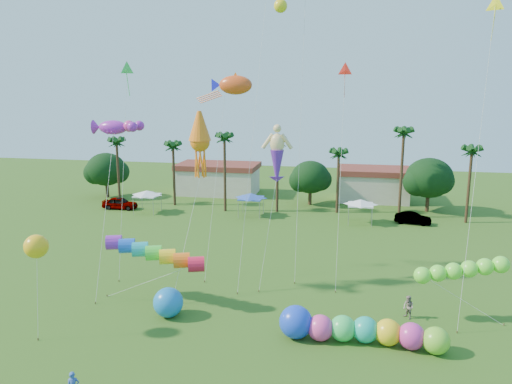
% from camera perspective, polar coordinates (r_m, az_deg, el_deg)
% --- Properties ---
extents(ground, '(160.00, 160.00, 0.00)m').
position_cam_1_polar(ground, '(30.82, -3.85, -20.55)').
color(ground, '#285116').
rests_on(ground, ground).
extents(tree_line, '(69.46, 8.91, 11.00)m').
position_cam_1_polar(tree_line, '(70.24, 8.26, 1.69)').
color(tree_line, '#3A2819').
rests_on(tree_line, ground).
extents(buildings_row, '(35.00, 7.00, 4.00)m').
position_cam_1_polar(buildings_row, '(77.13, 3.50, 0.98)').
color(buildings_row, beige).
rests_on(buildings_row, ground).
extents(tent_row, '(31.00, 4.00, 0.60)m').
position_cam_1_polar(tent_row, '(64.26, -0.70, -0.52)').
color(tent_row, white).
rests_on(tent_row, ground).
extents(car_a, '(4.88, 2.10, 1.64)m').
position_cam_1_polar(car_a, '(71.60, -15.29, -1.24)').
color(car_a, '#4C4C54').
rests_on(car_a, ground).
extents(car_b, '(4.54, 2.26, 1.43)m').
position_cam_1_polar(car_b, '(64.55, 17.49, -2.88)').
color(car_b, '#4C4C54').
rests_on(car_b, ground).
extents(spectator_b, '(1.03, 1.06, 1.72)m').
position_cam_1_polar(spectator_b, '(38.77, 17.01, -12.50)').
color(spectator_b, gray).
rests_on(spectator_b, ground).
extents(caterpillar_inflatable, '(10.94, 2.37, 2.23)m').
position_cam_1_polar(caterpillar_inflatable, '(34.56, 11.28, -15.17)').
color(caterpillar_inflatable, '#F03F99').
rests_on(caterpillar_inflatable, ground).
extents(blue_ball, '(2.20, 2.20, 2.20)m').
position_cam_1_polar(blue_ball, '(37.91, -10.00, -12.32)').
color(blue_ball, blue).
rests_on(blue_ball, ground).
extents(rainbow_tube, '(10.11, 2.44, 4.24)m').
position_cam_1_polar(rainbow_tube, '(38.33, -9.91, -7.92)').
color(rainbow_tube, red).
rests_on(rainbow_tube, ground).
extents(green_worm, '(9.10, 3.02, 4.12)m').
position_cam_1_polar(green_worm, '(37.89, 18.47, -9.03)').
color(green_worm, '#6DFA37').
rests_on(green_worm, ground).
extents(orange_ball_kite, '(1.62, 1.68, 7.07)m').
position_cam_1_polar(orange_ball_kite, '(35.97, -23.83, -5.72)').
color(orange_ball_kite, yellow).
rests_on(orange_ball_kite, ground).
extents(merman_kite, '(2.23, 4.04, 13.11)m').
position_cam_1_polar(merman_kite, '(41.82, 2.42, 3.98)').
color(merman_kite, '#F7CE8C').
rests_on(merman_kite, ground).
extents(fish_kite, '(4.57, 5.27, 17.65)m').
position_cam_1_polar(fish_kite, '(44.44, -2.35, 12.11)').
color(fish_kite, '#E24A19').
rests_on(fish_kite, ground).
extents(squid_kite, '(2.29, 5.69, 14.80)m').
position_cam_1_polar(squid_kite, '(40.68, -6.43, 5.72)').
color(squid_kite, orange).
rests_on(squid_kite, ground).
extents(lobster_kite, '(4.34, 4.58, 14.26)m').
position_cam_1_polar(lobster_kite, '(40.80, -16.02, 7.11)').
color(lobster_kite, purple).
rests_on(lobster_kite, ground).
extents(delta_kite_red, '(1.35, 4.41, 18.57)m').
position_cam_1_polar(delta_kite_red, '(43.06, 10.13, 13.23)').
color(delta_kite_red, red).
rests_on(delta_kite_red, ground).
extents(delta_kite_yellow, '(1.91, 3.57, 22.48)m').
position_cam_1_polar(delta_kite_yellow, '(37.91, 25.62, 18.32)').
color(delta_kite_yellow, yellow).
rests_on(delta_kite_yellow, ground).
extents(delta_kite_green, '(1.11, 4.25, 18.75)m').
position_cam_1_polar(delta_kite_green, '(45.63, -14.52, 13.17)').
color(delta_kite_green, '#34DD51').
rests_on(delta_kite_green, ground).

